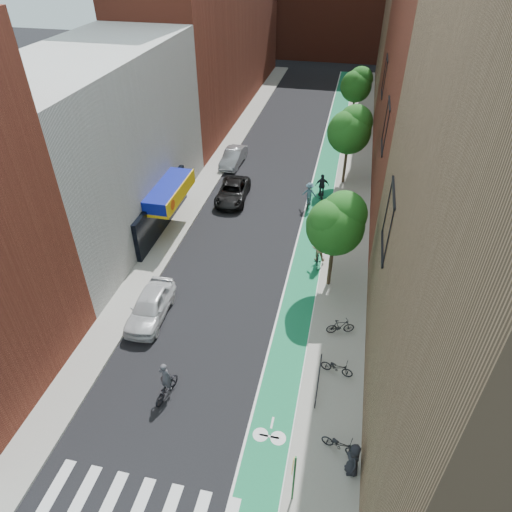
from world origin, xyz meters
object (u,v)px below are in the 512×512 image
Objects in this scene: cyclist_lane_far at (309,196)px; cyclist_lane_mid at (322,190)px; parked_car_black at (233,192)px; cyclist_lane_near at (318,253)px; pedestrian at (353,459)px; parked_car_silver at (233,157)px; cyclist_lead at (166,385)px; parked_car_white at (150,306)px.

cyclist_lane_mid is at bearing -114.78° from cyclist_lane_far.
parked_car_black is 7.20m from cyclist_lane_mid.
cyclist_lane_near reaches higher than pedestrian.
cyclist_lead reaches higher than parked_car_silver.
pedestrian is (4.40, -21.21, 0.07)m from cyclist_lane_far.
cyclist_lane_mid reaches higher than cyclist_lane_near.
cyclist_lead is 1.19× the size of pedestrian.
cyclist_lane_far is at bearing -2.55° from parked_car_black.
parked_car_black is at bearing -73.66° from parked_car_silver.
parked_car_white is 17.68m from cyclist_lane_mid.
cyclist_lane_far is 1.20× the size of pedestrian.
cyclist_lane_mid is at bearing 174.11° from pedestrian.
cyclist_lane_far is (6.20, 0.12, 0.26)m from parked_car_black.
parked_car_white is 2.11× the size of cyclist_lane_near.
cyclist_lead is 0.94× the size of cyclist_lane_mid.
parked_car_black is 2.39× the size of cyclist_lane_far.
cyclist_lane_far is (-0.83, -1.40, 0.11)m from cyclist_lane_mid.
parked_car_white is 2.63× the size of pedestrian.
cyclist_lane_near is at bearing -105.70° from cyclist_lead.
cyclist_lane_mid reaches higher than parked_car_silver.
parked_car_silver is 2.01× the size of cyclist_lane_mid.
pedestrian is at bearing 97.78° from cyclist_lane_near.
parked_car_black is at bearing -1.38° from cyclist_lane_mid.
cyclist_lane_far is at bearing -82.42° from cyclist_lane_near.
cyclist_lane_mid is (-0.67, 8.72, -0.10)m from cyclist_lane_near.
cyclist_lane_far reaches higher than cyclist_lead.
parked_car_white is at bearing 68.96° from cyclist_lane_far.
cyclist_lane_mid is at bearing -93.48° from cyclist_lead.
parked_car_black is at bearing 7.10° from cyclist_lane_far.
cyclist_lead is 19.70m from cyclist_lane_far.
cyclist_lead is (3.36, -25.43, -0.04)m from parked_car_silver.
cyclist_lane_near is at bearing 176.94° from pedestrian.
parked_car_white is at bearing -98.08° from parked_car_black.
cyclist_lane_near is (5.94, 11.87, 0.26)m from cyclist_lead.
parked_car_black is 2.26× the size of cyclist_lane_mid.
parked_car_white is at bearing -135.42° from pedestrian.
cyclist_lane_far reaches higher than parked_car_white.
cyclist_lane_mid is 1.63m from cyclist_lane_far.
parked_car_black is 23.61m from pedestrian.
parked_car_white is 2.08× the size of cyclist_lane_mid.
cyclist_lane_far is (7.29, 14.31, 0.17)m from parked_car_white.
cyclist_lane_far is at bearing -92.15° from cyclist_lead.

